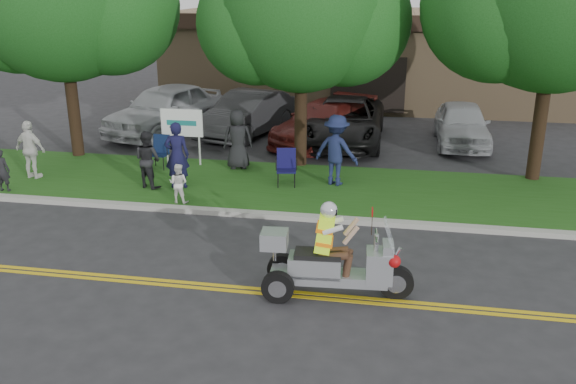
% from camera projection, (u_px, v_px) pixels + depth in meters
% --- Properties ---
extents(ground, '(120.00, 120.00, 0.00)m').
position_uv_depth(ground, '(213.00, 274.00, 11.47)').
color(ground, '#28282B').
rests_on(ground, ground).
extents(centerline_near, '(60.00, 0.10, 0.01)m').
position_uv_depth(centerline_near, '(203.00, 288.00, 10.93)').
color(centerline_near, gold).
rests_on(centerline_near, ground).
extents(centerline_far, '(60.00, 0.10, 0.01)m').
position_uv_depth(centerline_far, '(206.00, 284.00, 11.08)').
color(centerline_far, gold).
rests_on(centerline_far, ground).
extents(curb, '(60.00, 0.25, 0.12)m').
position_uv_depth(curb, '(251.00, 214.00, 14.29)').
color(curb, '#A8A89E').
rests_on(curb, ground).
extents(grass_verge, '(60.00, 4.00, 0.10)m').
position_uv_depth(grass_verge, '(270.00, 186.00, 16.29)').
color(grass_verge, '#205115').
rests_on(grass_verge, ground).
extents(commercial_building, '(18.00, 8.20, 4.00)m').
position_uv_depth(commercial_building, '(374.00, 55.00, 28.13)').
color(commercial_building, '#9E7F5B').
rests_on(commercial_building, ground).
extents(tree_mid, '(5.88, 4.80, 7.05)m').
position_uv_depth(tree_mid, '(304.00, 12.00, 16.66)').
color(tree_mid, '#332114').
rests_on(tree_mid, ground).
extents(business_sign, '(1.25, 0.06, 1.75)m').
position_uv_depth(business_sign, '(182.00, 126.00, 17.69)').
color(business_sign, silver).
rests_on(business_sign, ground).
extents(trike_scooter, '(2.66, 0.91, 1.74)m').
position_uv_depth(trike_scooter, '(330.00, 263.00, 10.53)').
color(trike_scooter, black).
rests_on(trike_scooter, ground).
extents(lawn_chair_a, '(0.59, 0.61, 0.96)m').
position_uv_depth(lawn_chair_a, '(286.00, 165.00, 16.09)').
color(lawn_chair_a, black).
rests_on(lawn_chair_a, grass_verge).
extents(lawn_chair_b, '(0.52, 0.54, 0.95)m').
position_uv_depth(lawn_chair_b, '(160.00, 149.00, 17.60)').
color(lawn_chair_b, black).
rests_on(lawn_chair_b, grass_verge).
extents(spectator_adult_left, '(0.70, 0.53, 1.74)m').
position_uv_depth(spectator_adult_left, '(177.00, 155.00, 15.75)').
color(spectator_adult_left, '#141336').
rests_on(spectator_adult_left, grass_verge).
extents(spectator_adult_mid, '(0.89, 0.80, 1.50)m').
position_uv_depth(spectator_adult_mid, '(148.00, 159.00, 15.80)').
color(spectator_adult_mid, black).
rests_on(spectator_adult_mid, grass_verge).
extents(spectator_adult_right, '(0.99, 0.55, 1.60)m').
position_uv_depth(spectator_adult_right, '(31.00, 150.00, 16.53)').
color(spectator_adult_right, silver).
rests_on(spectator_adult_right, grass_verge).
extents(spectator_chair_a, '(1.37, 1.06, 1.87)m').
position_uv_depth(spectator_chair_a, '(336.00, 150.00, 15.97)').
color(spectator_chair_a, '#1A2248').
rests_on(spectator_chair_a, grass_verge).
extents(spectator_chair_b, '(0.96, 0.76, 1.72)m').
position_uv_depth(spectator_chair_b, '(238.00, 139.00, 17.39)').
color(spectator_chair_b, black).
rests_on(spectator_chair_b, grass_verge).
extents(child_left, '(0.42, 0.28, 1.11)m').
position_uv_depth(child_left, '(2.00, 170.00, 15.57)').
color(child_left, black).
rests_on(child_left, grass_verge).
extents(child_right, '(0.51, 0.41, 0.98)m').
position_uv_depth(child_right, '(178.00, 183.00, 14.76)').
color(child_right, white).
rests_on(child_right, grass_verge).
extents(parked_car_far_left, '(3.55, 5.61, 1.78)m').
position_uv_depth(parked_car_far_left, '(165.00, 109.00, 21.92)').
color(parked_car_far_left, '#ABADB2').
rests_on(parked_car_far_left, ground).
extents(parked_car_left, '(2.94, 4.97, 1.55)m').
position_uv_depth(parked_car_left, '(248.00, 114.00, 21.67)').
color(parked_car_left, '#28292B').
rests_on(parked_car_left, ground).
extents(parked_car_mid, '(2.57, 5.49, 1.52)m').
position_uv_depth(parked_car_mid, '(345.00, 121.00, 20.57)').
color(parked_car_mid, black).
rests_on(parked_car_mid, ground).
extents(parked_car_right, '(3.72, 5.23, 1.41)m').
position_uv_depth(parked_car_right, '(324.00, 123.00, 20.65)').
color(parked_car_right, '#551813').
rests_on(parked_car_right, ground).
extents(parked_car_far_right, '(1.71, 4.20, 1.43)m').
position_uv_depth(parked_car_far_right, '(462.00, 124.00, 20.40)').
color(parked_car_far_right, '#A7AAAE').
rests_on(parked_car_far_right, ground).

